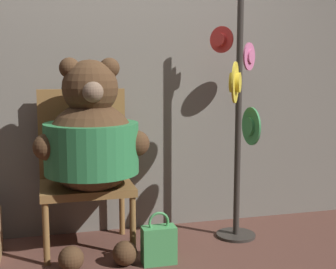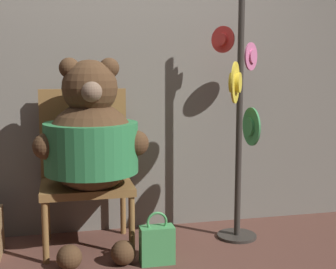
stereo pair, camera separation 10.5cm
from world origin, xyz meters
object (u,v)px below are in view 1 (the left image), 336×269
chair (85,166)px  teddy_bear (92,142)px  handbag_on_ground (159,244)px  hat_display_rack (238,118)px

chair → teddy_bear: (0.03, -0.18, 0.19)m
chair → handbag_on_ground: chair is taller
chair → hat_display_rack: (1.04, -0.19, 0.31)m
chair → teddy_bear: 0.26m
teddy_bear → handbag_on_ground: 0.77m
teddy_bear → hat_display_rack: (1.00, -0.01, 0.12)m
teddy_bear → hat_display_rack: bearing=-0.5°
hat_display_rack → handbag_on_ground: (-0.63, -0.28, -0.74)m
chair → handbag_on_ground: size_ratio=3.21×
chair → teddy_bear: size_ratio=0.84×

